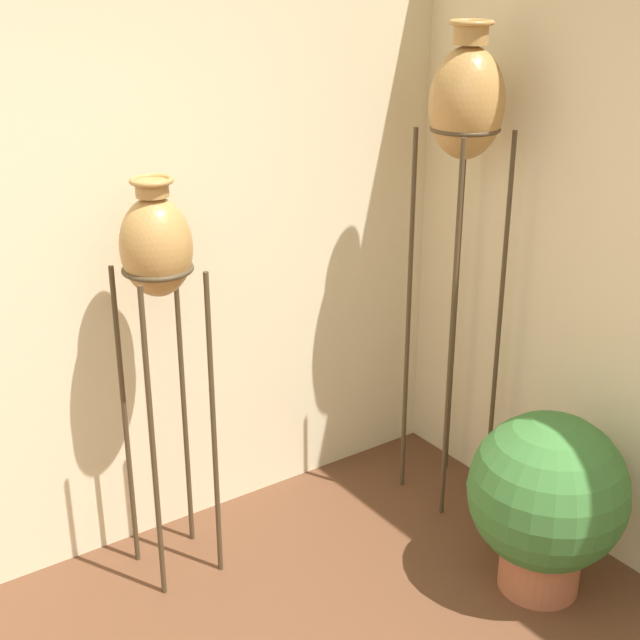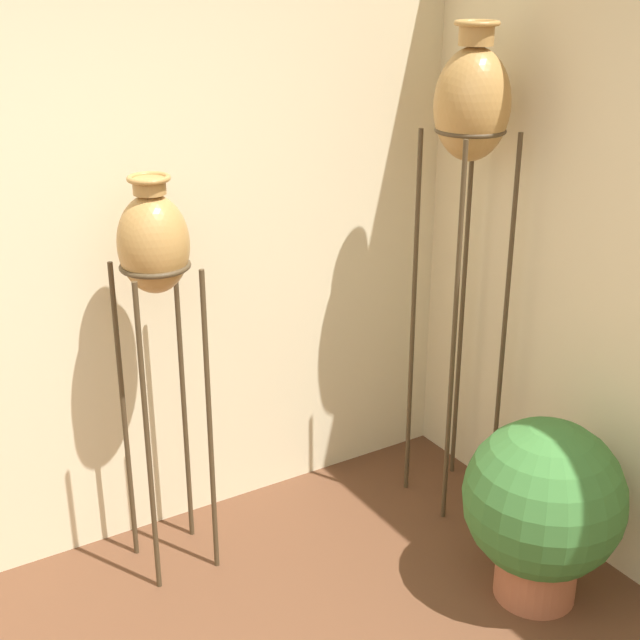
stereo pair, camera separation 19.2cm
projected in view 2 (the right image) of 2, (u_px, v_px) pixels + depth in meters
The scene contains 3 objects.
vase_stand_tall at pixel (471, 117), 3.45m from camera, with size 0.30×0.30×2.06m.
vase_stand_medium at pixel (154, 256), 3.15m from camera, with size 0.27×0.27×1.58m.
potted_plant at pixel (543, 505), 3.28m from camera, with size 0.60×0.60×0.73m.
Camera 2 is at (-0.40, -1.01, 2.26)m, focal length 50.00 mm.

